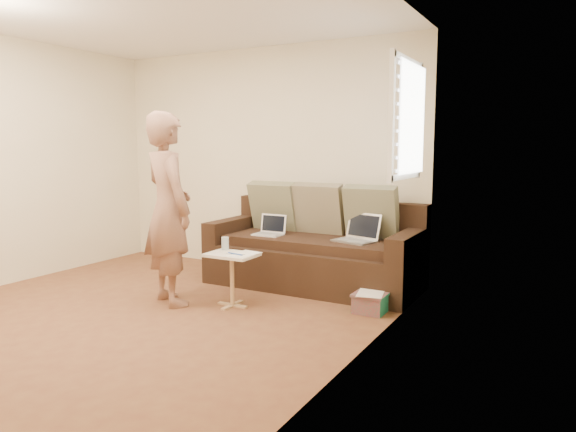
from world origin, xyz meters
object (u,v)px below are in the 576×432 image
(person, at_px, (168,209))
(side_table, at_px, (232,280))
(sofa, at_px, (313,246))
(laptop_silver, at_px, (354,242))
(striped_box, at_px, (371,302))
(laptop_white, at_px, (268,235))
(drinking_glass, at_px, (225,243))

(person, height_order, side_table, person)
(sofa, distance_m, side_table, 1.08)
(laptop_silver, height_order, side_table, laptop_silver)
(laptop_silver, distance_m, striped_box, 0.77)
(laptop_silver, relative_size, side_table, 0.80)
(laptop_white, xyz_separation_m, striped_box, (1.32, -0.44, -0.43))
(laptop_white, height_order, drinking_glass, laptop_white)
(drinking_glass, xyz_separation_m, striped_box, (1.33, 0.32, -0.47))
(drinking_glass, distance_m, striped_box, 1.45)
(laptop_white, relative_size, striped_box, 1.05)
(person, bearing_deg, sofa, -100.99)
(sofa, xyz_separation_m, person, (-0.91, -1.19, 0.47))
(laptop_silver, xyz_separation_m, drinking_glass, (-0.96, -0.84, 0.04))
(laptop_white, xyz_separation_m, person, (-0.44, -1.06, 0.37))
(sofa, relative_size, striped_box, 7.71)
(side_table, height_order, striped_box, side_table)
(laptop_white, height_order, striped_box, laptop_white)
(sofa, bearing_deg, striped_box, -34.28)
(laptop_silver, distance_m, person, 1.83)
(side_table, relative_size, drinking_glass, 4.13)
(person, xyz_separation_m, side_table, (0.57, 0.18, -0.64))
(laptop_white, distance_m, striped_box, 1.46)
(sofa, bearing_deg, side_table, -108.46)
(striped_box, bearing_deg, laptop_white, 161.47)
(laptop_white, bearing_deg, sofa, 14.95)
(sofa, bearing_deg, drinking_glass, -118.62)
(laptop_white, bearing_deg, side_table, -81.79)
(sofa, bearing_deg, person, -127.36)
(side_table, xyz_separation_m, striped_box, (1.18, 0.44, -0.16))
(laptop_silver, bearing_deg, laptop_white, -159.70)
(laptop_silver, xyz_separation_m, person, (-1.39, -1.14, 0.37))
(drinking_glass, bearing_deg, laptop_silver, 41.23)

